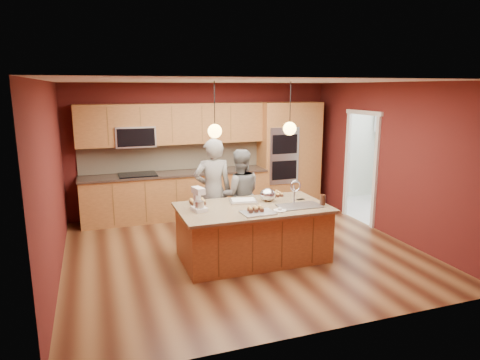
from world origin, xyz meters
name	(u,v)px	position (x,y,z in m)	size (l,w,h in m)	color
floor	(243,251)	(0.00, 0.00, 0.00)	(5.50, 5.50, 0.00)	#422012
ceiling	(243,81)	(0.00, 0.00, 2.70)	(5.50, 5.50, 0.00)	silver
wall_back	(203,149)	(0.00, 2.50, 1.35)	(5.50, 5.50, 0.00)	#511715
wall_front	(325,213)	(0.00, -2.50, 1.35)	(5.50, 5.50, 0.00)	#511715
wall_left	(52,182)	(-2.75, 0.00, 1.35)	(5.00, 5.00, 0.00)	#511715
wall_right	(389,160)	(2.75, 0.00, 1.35)	(5.00, 5.00, 0.00)	#511715
cabinet_run	(174,170)	(-0.68, 2.25, 0.98)	(3.74, 0.64, 2.30)	brown
oven_column	(289,156)	(1.85, 2.19, 1.15)	(1.30, 0.62, 2.30)	brown
doorway_trim	(360,169)	(2.73, 0.80, 1.05)	(0.08, 1.11, 2.20)	silver
laundry_room	(417,119)	(4.35, 1.20, 1.95)	(2.60, 2.70, 2.70)	beige
pendant_left	(215,131)	(-0.53, -0.31, 2.00)	(0.20, 0.20, 0.80)	black
pendant_right	(290,128)	(0.64, -0.31, 2.00)	(0.20, 0.20, 0.80)	black
island	(254,232)	(0.07, -0.31, 0.43)	(2.27, 1.28, 1.22)	brown
person_left	(213,191)	(-0.33, 0.58, 0.90)	(0.65, 0.43, 1.79)	black
person_right	(239,195)	(0.15, 0.58, 0.79)	(0.77, 0.60, 1.59)	slate
stand_mixer	(199,201)	(-0.78, -0.26, 0.99)	(0.23, 0.28, 0.35)	white
sheet_cake	(243,201)	(-0.01, -0.05, 0.86)	(0.47, 0.38, 0.05)	silver
cooling_rack	(258,213)	(-0.01, -0.69, 0.85)	(0.47, 0.34, 0.02)	#AFB1B7
mixing_bowl	(268,195)	(0.39, -0.09, 0.94)	(0.25, 0.25, 0.21)	silver
plate	(280,210)	(0.33, -0.68, 0.84)	(0.19, 0.19, 0.01)	silver
tumbler	(323,200)	(1.10, -0.59, 0.92)	(0.08, 0.08, 0.16)	#371C10
phone	(301,199)	(0.92, -0.19, 0.84)	(0.12, 0.07, 0.01)	black
cupcakes_left	(198,202)	(-0.71, 0.10, 0.87)	(0.25, 0.25, 0.07)	tan
cupcakes_rack	(255,209)	(-0.03, -0.63, 0.89)	(0.25, 0.17, 0.07)	tan
cupcakes_right	(273,194)	(0.61, 0.18, 0.87)	(0.28, 0.28, 0.06)	tan
washer	(416,188)	(4.20, 0.89, 0.53)	(0.65, 0.67, 1.05)	white
dryer	(397,184)	(4.20, 1.49, 0.50)	(0.62, 0.64, 1.00)	white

